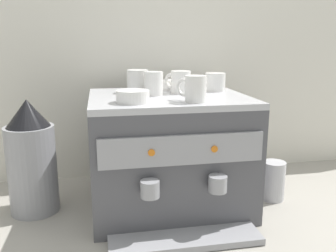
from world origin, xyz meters
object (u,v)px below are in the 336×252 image
(espresso_machine, at_px, (168,152))
(ceramic_cup_3, at_px, (138,81))
(milk_pitcher, at_px, (273,181))
(ceramic_cup_1, at_px, (215,82))
(ceramic_bowl_0, at_px, (133,97))
(ceramic_cup_4, at_px, (180,82))
(ceramic_cup_2, at_px, (153,83))
(ceramic_bowl_1, at_px, (177,85))
(ceramic_cup_0, at_px, (194,89))
(coffee_grinder, at_px, (31,159))

(espresso_machine, xyz_separation_m, ceramic_cup_3, (-0.09, 0.09, 0.24))
(espresso_machine, distance_m, milk_pitcher, 0.42)
(ceramic_cup_1, xyz_separation_m, ceramic_bowl_0, (-0.33, -0.21, -0.02))
(ceramic_cup_4, bearing_deg, ceramic_bowl_0, -137.00)
(ceramic_cup_2, relative_size, ceramic_bowl_0, 1.06)
(ceramic_cup_2, distance_m, ceramic_bowl_0, 0.17)
(espresso_machine, height_order, milk_pitcher, espresso_machine)
(ceramic_cup_1, height_order, ceramic_bowl_1, ceramic_cup_1)
(ceramic_cup_2, relative_size, milk_pitcher, 0.73)
(ceramic_cup_0, xyz_separation_m, ceramic_bowl_1, (0.01, 0.29, -0.02))
(ceramic_bowl_0, bearing_deg, ceramic_bowl_1, 54.25)
(ceramic_bowl_0, relative_size, coffee_grinder, 0.25)
(ceramic_bowl_1, relative_size, milk_pitcher, 0.73)
(ceramic_cup_4, relative_size, milk_pitcher, 0.68)
(ceramic_cup_3, xyz_separation_m, ceramic_bowl_1, (0.15, 0.05, -0.02))
(espresso_machine, height_order, ceramic_bowl_1, ceramic_bowl_1)
(ceramic_bowl_1, height_order, coffee_grinder, ceramic_bowl_1)
(coffee_grinder, bearing_deg, espresso_machine, -4.24)
(ceramic_bowl_1, bearing_deg, ceramic_cup_1, -25.30)
(ceramic_bowl_1, xyz_separation_m, milk_pitcher, (0.33, -0.18, -0.35))
(ceramic_bowl_1, relative_size, coffee_grinder, 0.27)
(ceramic_bowl_1, bearing_deg, espresso_machine, -112.45)
(milk_pitcher, bearing_deg, ceramic_cup_3, 165.42)
(ceramic_bowl_1, bearing_deg, ceramic_cup_2, -131.10)
(ceramic_bowl_0, distance_m, milk_pitcher, 0.64)
(ceramic_cup_1, distance_m, ceramic_cup_3, 0.29)
(ceramic_cup_3, height_order, milk_pitcher, ceramic_cup_3)
(ceramic_cup_3, distance_m, ceramic_bowl_0, 0.22)
(ceramic_cup_0, height_order, ceramic_cup_4, ceramic_cup_0)
(ceramic_cup_1, xyz_separation_m, milk_pitcher, (0.20, -0.12, -0.36))
(ceramic_cup_4, xyz_separation_m, coffee_grinder, (-0.52, -0.01, -0.25))
(ceramic_bowl_0, height_order, coffee_grinder, ceramic_bowl_0)
(ceramic_cup_0, height_order, milk_pitcher, ceramic_cup_0)
(ceramic_bowl_0, xyz_separation_m, milk_pitcher, (0.53, 0.09, -0.35))
(ceramic_cup_4, xyz_separation_m, milk_pitcher, (0.34, -0.08, -0.37))
(ceramic_cup_1, height_order, ceramic_bowl_0, ceramic_cup_1)
(ceramic_bowl_1, bearing_deg, milk_pitcher, -28.57)
(ceramic_cup_0, bearing_deg, ceramic_cup_3, 121.70)
(ceramic_cup_4, bearing_deg, ceramic_cup_3, 163.73)
(ceramic_bowl_0, xyz_separation_m, coffee_grinder, (-0.34, 0.16, -0.23))
(ceramic_cup_3, height_order, coffee_grinder, ceramic_cup_3)
(ceramic_cup_1, relative_size, ceramic_cup_3, 0.86)
(ceramic_cup_0, bearing_deg, ceramic_cup_2, 121.43)
(ceramic_cup_4, xyz_separation_m, ceramic_bowl_0, (-0.18, -0.17, -0.02))
(ceramic_cup_3, xyz_separation_m, milk_pitcher, (0.49, -0.13, -0.37))
(ceramic_cup_3, xyz_separation_m, ceramic_bowl_0, (-0.04, -0.21, -0.02))
(ceramic_cup_1, distance_m, milk_pitcher, 0.43)
(ceramic_cup_4, height_order, ceramic_bowl_0, ceramic_cup_4)
(ceramic_cup_1, height_order, coffee_grinder, ceramic_cup_1)
(ceramic_cup_3, bearing_deg, ceramic_bowl_0, -100.43)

